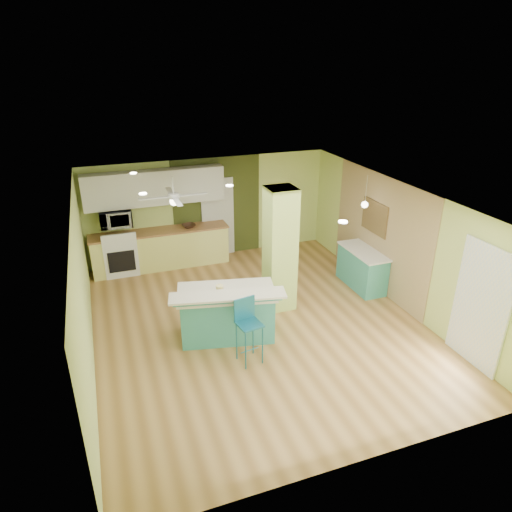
{
  "coord_description": "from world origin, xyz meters",
  "views": [
    {
      "loc": [
        -2.56,
        -7.04,
        4.76
      ],
      "look_at": [
        0.12,
        0.4,
        1.24
      ],
      "focal_mm": 32.0,
      "sensor_mm": 36.0,
      "label": 1
    }
  ],
  "objects_px": {
    "peninsula": "(227,312)",
    "side_counter": "(362,268)",
    "canister": "(220,290)",
    "fruit_bowl": "(189,226)",
    "bar_stool": "(247,320)"
  },
  "relations": [
    {
      "from": "canister",
      "to": "bar_stool",
      "type": "bearing_deg",
      "value": -71.39
    },
    {
      "from": "bar_stool",
      "to": "canister",
      "type": "relative_size",
      "value": 6.71
    },
    {
      "from": "peninsula",
      "to": "canister",
      "type": "bearing_deg",
      "value": -146.59
    },
    {
      "from": "peninsula",
      "to": "canister",
      "type": "distance_m",
      "value": 0.53
    },
    {
      "from": "bar_stool",
      "to": "fruit_bowl",
      "type": "distance_m",
      "value": 4.16
    },
    {
      "from": "bar_stool",
      "to": "fruit_bowl",
      "type": "bearing_deg",
      "value": 81.04
    },
    {
      "from": "fruit_bowl",
      "to": "canister",
      "type": "distance_m",
      "value": 3.41
    },
    {
      "from": "side_counter",
      "to": "canister",
      "type": "relative_size",
      "value": 7.82
    },
    {
      "from": "peninsula",
      "to": "side_counter",
      "type": "distance_m",
      "value": 3.47
    },
    {
      "from": "bar_stool",
      "to": "side_counter",
      "type": "height_order",
      "value": "bar_stool"
    },
    {
      "from": "peninsula",
      "to": "bar_stool",
      "type": "bearing_deg",
      "value": -69.27
    },
    {
      "from": "fruit_bowl",
      "to": "canister",
      "type": "height_order",
      "value": "canister"
    },
    {
      "from": "side_counter",
      "to": "canister",
      "type": "height_order",
      "value": "canister"
    },
    {
      "from": "peninsula",
      "to": "canister",
      "type": "xyz_separation_m",
      "value": [
        -0.13,
        -0.05,
        0.51
      ]
    },
    {
      "from": "peninsula",
      "to": "side_counter",
      "type": "bearing_deg",
      "value": 27.14
    }
  ]
}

